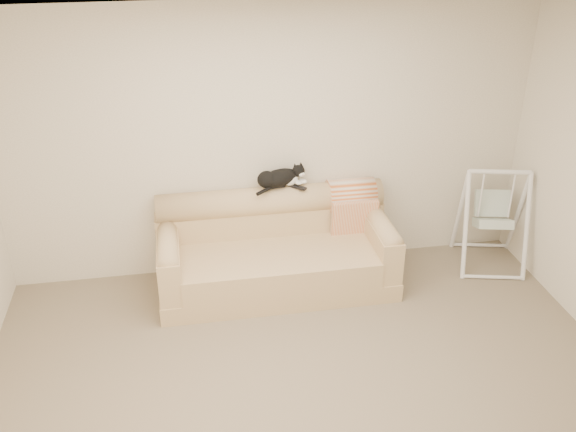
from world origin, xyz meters
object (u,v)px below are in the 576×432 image
object	(u,v)px
remote_a	(275,186)
baby_swing	(493,217)
tuxedo_cat	(280,178)
remote_b	(298,187)
sofa	(275,251)

from	to	relation	value
remote_a	baby_swing	bearing A→B (deg)	-6.89
remote_a	tuxedo_cat	bearing A→B (deg)	-21.51
remote_b	tuxedo_cat	world-z (taller)	tuxedo_cat
sofa	remote_a	bearing A→B (deg)	80.53
remote_a	remote_b	distance (m)	0.22
remote_a	baby_swing	size ratio (longest dim) A/B	0.18
tuxedo_cat	remote_b	bearing A→B (deg)	-10.97
tuxedo_cat	sofa	bearing A→B (deg)	-109.62
remote_a	baby_swing	world-z (taller)	baby_swing
remote_b	remote_a	bearing A→B (deg)	166.86
sofa	baby_swing	world-z (taller)	baby_swing
baby_swing	remote_a	bearing A→B (deg)	173.11
sofa	remote_a	world-z (taller)	remote_a
sofa	tuxedo_cat	size ratio (longest dim) A/B	4.19
baby_swing	remote_b	bearing A→B (deg)	173.81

